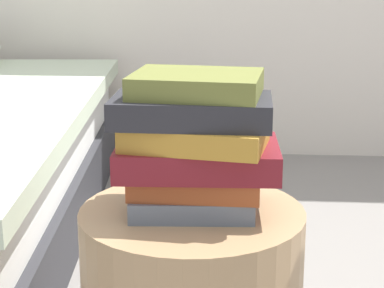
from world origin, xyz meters
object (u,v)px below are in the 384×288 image
at_px(book_rust, 195,183).
at_px(book_maroon, 198,157).
at_px(book_olive, 197,84).
at_px(book_slate, 193,200).
at_px(book_charcoal, 191,110).
at_px(book_ochre, 196,135).

xyz_separation_m(book_rust, book_maroon, (0.00, 0.01, 0.05)).
bearing_deg(book_maroon, book_olive, -140.38).
xyz_separation_m(book_slate, book_olive, (0.01, 0.00, 0.22)).
xyz_separation_m(book_slate, book_charcoal, (-0.00, -0.02, 0.18)).
bearing_deg(book_olive, book_slate, -149.68).
bearing_deg(book_olive, book_rust, -90.85).
distance_m(book_ochre, book_olive, 0.09).
relative_size(book_rust, book_charcoal, 0.83).
distance_m(book_slate, book_ochre, 0.13).
relative_size(book_slate, book_charcoal, 0.79).
relative_size(book_slate, book_maroon, 0.76).
relative_size(book_slate, book_ochre, 0.90).
xyz_separation_m(book_maroon, book_charcoal, (-0.01, -0.02, 0.09)).
bearing_deg(book_rust, book_olive, 83.93).
bearing_deg(book_rust, book_maroon, 76.64).
height_order(book_rust, book_ochre, book_ochre).
distance_m(book_slate, book_olive, 0.22).
xyz_separation_m(book_slate, book_ochre, (0.00, -0.01, 0.13)).
xyz_separation_m(book_slate, book_rust, (0.00, -0.01, 0.04)).
bearing_deg(book_slate, book_olive, 21.08).
xyz_separation_m(book_ochre, book_olive, (0.00, 0.02, 0.09)).
distance_m(book_maroon, book_ochre, 0.05).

